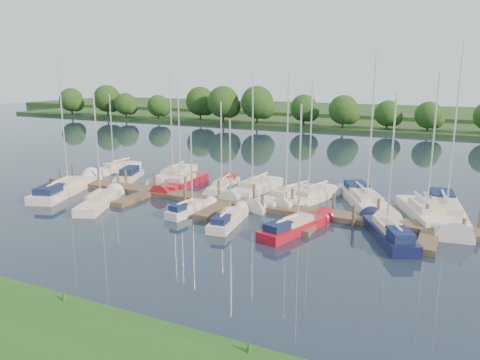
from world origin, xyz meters
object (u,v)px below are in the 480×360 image
at_px(dock, 226,204).
at_px(sailboat_s_2, 190,209).
at_px(sailboat_n_0, 116,169).
at_px(sailboat_n_5, 254,190).
at_px(motorboat, 129,176).

distance_m(dock, sailboat_s_2, 3.44).
height_order(dock, sailboat_n_0, sailboat_n_0).
bearing_deg(sailboat_s_2, sailboat_n_5, 83.20).
distance_m(sailboat_n_0, sailboat_s_2, 18.70).
distance_m(dock, sailboat_n_0, 18.76).
bearing_deg(motorboat, sailboat_n_0, -51.59).
relative_size(dock, sailboat_n_5, 3.57).
height_order(sailboat_n_0, motorboat, sailboat_n_0).
distance_m(sailboat_n_0, sailboat_n_5, 17.86).
bearing_deg(motorboat, dock, 143.10).
distance_m(sailboat_n_5, sailboat_s_2, 8.36).
bearing_deg(sailboat_n_0, motorboat, 152.56).
bearing_deg(sailboat_s_2, motorboat, 154.67).
xyz_separation_m(motorboat, sailboat_s_2, (12.00, -7.39, -0.02)).
relative_size(motorboat, sailboat_n_5, 0.50).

